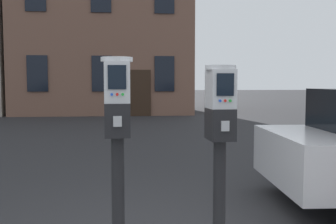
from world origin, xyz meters
TOP-DOWN VIEW (x-y plane):
  - parking_meter_near_kerb at (-0.27, -0.21)m, footprint 0.23×0.26m
  - parking_meter_twin_adjacent at (0.45, -0.21)m, footprint 0.23×0.26m

SIDE VIEW (x-z plane):
  - parking_meter_twin_adjacent at x=0.45m, z-range 0.42..1.90m
  - parking_meter_near_kerb at x=-0.27m, z-range 0.43..1.96m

